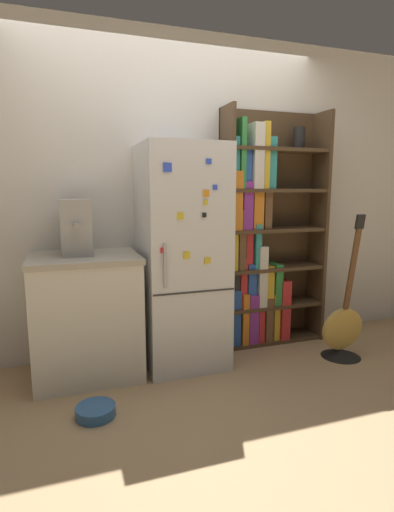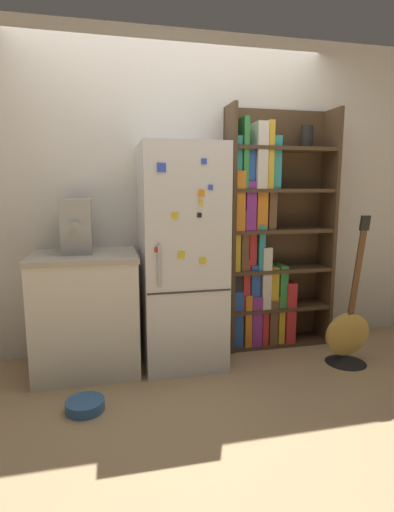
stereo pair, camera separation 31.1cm
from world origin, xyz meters
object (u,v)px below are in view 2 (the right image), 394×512
at_px(guitar, 347,343).
at_px(espresso_machine, 77,226).
at_px(pet_bowl, 85,405).
at_px(bookshelf, 265,244).
at_px(refrigerator, 181,257).

bearing_deg(guitar, espresso_machine, 168.48).
distance_m(guitar, pet_bowl, 2.00).
bearing_deg(bookshelf, espresso_machine, -175.40).
bearing_deg(bookshelf, refrigerator, -166.21).
distance_m(refrigerator, espresso_machine, 0.81).
xyz_separation_m(refrigerator, guitar, (1.25, -0.35, -0.67)).
xyz_separation_m(bookshelf, espresso_machine, (-1.54, -0.12, 0.20)).
bearing_deg(pet_bowl, refrigerator, 39.31).
bearing_deg(espresso_machine, bookshelf, 4.60).
bearing_deg(guitar, bookshelf, 132.29).
bearing_deg(guitar, refrigerator, 164.53).
relative_size(espresso_machine, pet_bowl, 1.65).
height_order(bookshelf, pet_bowl, bookshelf).
height_order(refrigerator, bookshelf, bookshelf).
bearing_deg(guitar, pet_bowl, -172.87).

